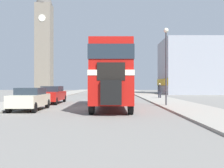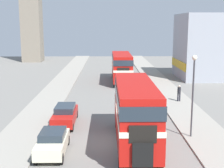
{
  "view_description": "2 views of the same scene",
  "coord_description": "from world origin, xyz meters",
  "px_view_note": "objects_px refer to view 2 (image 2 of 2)",
  "views": [
    {
      "loc": [
        1.4,
        -18.17,
        1.68
      ],
      "look_at": [
        1.35,
        -0.44,
        1.72
      ],
      "focal_mm": 40.0,
      "sensor_mm": 36.0,
      "label": 1
    },
    {
      "loc": [
        -0.52,
        -20.53,
        8.02
      ],
      "look_at": [
        0.0,
        11.18,
        1.99
      ],
      "focal_mm": 50.0,
      "sensor_mm": 36.0,
      "label": 2
    }
  ],
  "objects_px": {
    "pedestrian_walking": "(179,92)",
    "car_parked_mid": "(65,115)",
    "car_parked_near": "(53,142)",
    "double_decker_bus": "(135,108)",
    "bus_distant": "(122,65)",
    "street_lamp": "(193,84)"
  },
  "relations": [
    {
      "from": "car_parked_mid",
      "to": "street_lamp",
      "type": "xyz_separation_m",
      "value": [
        9.47,
        -3.39,
        3.16
      ]
    },
    {
      "from": "bus_distant",
      "to": "street_lamp",
      "type": "xyz_separation_m",
      "value": [
        3.95,
        -22.6,
        1.55
      ]
    },
    {
      "from": "car_parked_mid",
      "to": "street_lamp",
      "type": "relative_size",
      "value": 0.78
    },
    {
      "from": "double_decker_bus",
      "to": "car_parked_near",
      "type": "xyz_separation_m",
      "value": [
        -5.31,
        -1.44,
        -1.77
      ]
    },
    {
      "from": "double_decker_bus",
      "to": "pedestrian_walking",
      "type": "height_order",
      "value": "double_decker_bus"
    },
    {
      "from": "double_decker_bus",
      "to": "bus_distant",
      "type": "xyz_separation_m",
      "value": [
        0.21,
        23.78,
        -0.13
      ]
    },
    {
      "from": "bus_distant",
      "to": "car_parked_near",
      "type": "xyz_separation_m",
      "value": [
        -5.52,
        -25.21,
        -1.64
      ]
    },
    {
      "from": "double_decker_bus",
      "to": "car_parked_near",
      "type": "height_order",
      "value": "double_decker_bus"
    },
    {
      "from": "double_decker_bus",
      "to": "car_parked_near",
      "type": "relative_size",
      "value": 2.4
    },
    {
      "from": "car_parked_mid",
      "to": "street_lamp",
      "type": "bearing_deg",
      "value": -19.7
    },
    {
      "from": "double_decker_bus",
      "to": "car_parked_near",
      "type": "distance_m",
      "value": 5.78
    },
    {
      "from": "bus_distant",
      "to": "pedestrian_walking",
      "type": "xyz_separation_m",
      "value": [
        5.47,
        -12.1,
        -1.31
      ]
    },
    {
      "from": "car_parked_mid",
      "to": "street_lamp",
      "type": "height_order",
      "value": "street_lamp"
    },
    {
      "from": "car_parked_near",
      "to": "street_lamp",
      "type": "relative_size",
      "value": 0.67
    },
    {
      "from": "double_decker_bus",
      "to": "street_lamp",
      "type": "bearing_deg",
      "value": 15.83
    },
    {
      "from": "double_decker_bus",
      "to": "bus_distant",
      "type": "relative_size",
      "value": 0.93
    },
    {
      "from": "car_parked_near",
      "to": "pedestrian_walking",
      "type": "relative_size",
      "value": 2.28
    },
    {
      "from": "car_parked_near",
      "to": "street_lamp",
      "type": "bearing_deg",
      "value": 15.44
    },
    {
      "from": "street_lamp",
      "to": "car_parked_mid",
      "type": "bearing_deg",
      "value": 160.3
    },
    {
      "from": "double_decker_bus",
      "to": "street_lamp",
      "type": "distance_m",
      "value": 4.55
    },
    {
      "from": "double_decker_bus",
      "to": "pedestrian_walking",
      "type": "relative_size",
      "value": 5.47
    },
    {
      "from": "pedestrian_walking",
      "to": "car_parked_mid",
      "type": "bearing_deg",
      "value": -147.1
    }
  ]
}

